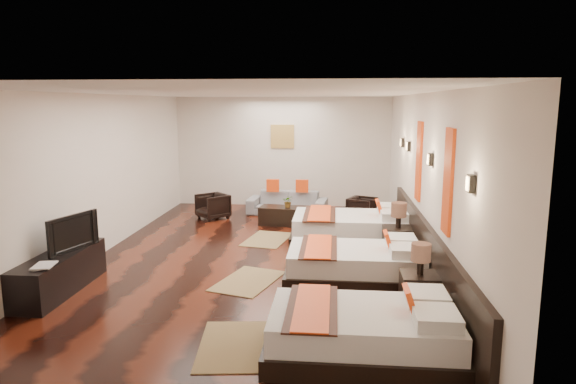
# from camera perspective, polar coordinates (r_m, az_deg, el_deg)

# --- Properties ---
(floor) EXTENTS (5.50, 9.50, 0.01)m
(floor) POSITION_cam_1_polar(r_m,az_deg,el_deg) (8.63, -3.94, -7.80)
(floor) COLOR black
(floor) RESTS_ON ground
(ceiling) EXTENTS (5.50, 9.50, 0.01)m
(ceiling) POSITION_cam_1_polar(r_m,az_deg,el_deg) (8.22, -4.18, 11.12)
(ceiling) COLOR white
(ceiling) RESTS_ON floor
(back_wall) EXTENTS (5.50, 0.01, 2.80)m
(back_wall) POSITION_cam_1_polar(r_m,az_deg,el_deg) (12.98, -0.63, 4.56)
(back_wall) COLOR silver
(back_wall) RESTS_ON floor
(left_wall) EXTENTS (0.01, 9.50, 2.80)m
(left_wall) POSITION_cam_1_polar(r_m,az_deg,el_deg) (9.17, -21.28, 1.57)
(left_wall) COLOR silver
(left_wall) RESTS_ON floor
(right_wall) EXTENTS (0.01, 9.50, 2.80)m
(right_wall) POSITION_cam_1_polar(r_m,az_deg,el_deg) (8.32, 14.99, 1.11)
(right_wall) COLOR silver
(right_wall) RESTS_ON floor
(headboard_panel) EXTENTS (0.08, 6.60, 0.90)m
(headboard_panel) POSITION_cam_1_polar(r_m,az_deg,el_deg) (7.75, 15.34, -6.76)
(headboard_panel) COLOR black
(headboard_panel) RESTS_ON floor
(bed_near) EXTENTS (2.03, 1.28, 0.77)m
(bed_near) POSITION_cam_1_polar(r_m,az_deg,el_deg) (5.56, 8.70, -15.39)
(bed_near) COLOR black
(bed_near) RESTS_ON floor
(bed_mid) EXTENTS (2.05, 1.29, 0.78)m
(bed_mid) POSITION_cam_1_polar(r_m,az_deg,el_deg) (7.66, 7.75, -8.11)
(bed_mid) COLOR black
(bed_mid) RESTS_ON floor
(bed_far) EXTENTS (2.25, 1.41, 0.86)m
(bed_far) POSITION_cam_1_polar(r_m,az_deg,el_deg) (9.65, 7.28, -4.11)
(bed_far) COLOR black
(bed_far) RESTS_ON floor
(nightstand_a) EXTENTS (0.46, 0.46, 0.91)m
(nightstand_a) POSITION_cam_1_polar(r_m,az_deg,el_deg) (6.70, 14.65, -10.56)
(nightstand_a) COLOR black
(nightstand_a) RESTS_ON floor
(nightstand_b) EXTENTS (0.50, 0.50, 0.98)m
(nightstand_b) POSITION_cam_1_polar(r_m,az_deg,el_deg) (8.85, 12.32, -5.24)
(nightstand_b) COLOR black
(nightstand_b) RESTS_ON floor
(jute_mat_near) EXTENTS (0.88, 1.28, 0.01)m
(jute_mat_near) POSITION_cam_1_polar(r_m,az_deg,el_deg) (5.84, -6.17, -16.88)
(jute_mat_near) COLOR olive
(jute_mat_near) RESTS_ON floor
(jute_mat_mid) EXTENTS (1.07, 1.37, 0.01)m
(jute_mat_mid) POSITION_cam_1_polar(r_m,az_deg,el_deg) (7.70, -4.55, -10.01)
(jute_mat_mid) COLOR olive
(jute_mat_mid) RESTS_ON floor
(jute_mat_far) EXTENTS (0.96, 1.32, 0.01)m
(jute_mat_far) POSITION_cam_1_polar(r_m,az_deg,el_deg) (9.92, -2.35, -5.37)
(jute_mat_far) COLOR olive
(jute_mat_far) RESTS_ON floor
(tv_console) EXTENTS (0.50, 1.80, 0.55)m
(tv_console) POSITION_cam_1_polar(r_m,az_deg,el_deg) (7.90, -24.41, -8.32)
(tv_console) COLOR black
(tv_console) RESTS_ON floor
(tv) EXTENTS (0.38, 0.91, 0.53)m
(tv) POSITION_cam_1_polar(r_m,az_deg,el_deg) (7.91, -23.61, -4.18)
(tv) COLOR black
(tv) RESTS_ON tv_console
(book) EXTENTS (0.31, 0.38, 0.03)m
(book) POSITION_cam_1_polar(r_m,az_deg,el_deg) (7.34, -26.84, -7.51)
(book) COLOR black
(book) RESTS_ON tv_console
(figurine) EXTENTS (0.39, 0.39, 0.38)m
(figurine) POSITION_cam_1_polar(r_m,az_deg,el_deg) (8.43, -22.04, -3.76)
(figurine) COLOR brown
(figurine) RESTS_ON tv_console
(sofa) EXTENTS (1.94, 0.93, 0.55)m
(sofa) POSITION_cam_1_polar(r_m,az_deg,el_deg) (12.06, -0.07, -1.27)
(sofa) COLOR gray
(sofa) RESTS_ON floor
(armchair_left) EXTENTS (0.89, 0.89, 0.58)m
(armchair_left) POSITION_cam_1_polar(r_m,az_deg,el_deg) (11.75, -8.53, -1.61)
(armchair_left) COLOR black
(armchair_left) RESTS_ON floor
(armchair_right) EXTENTS (0.77, 0.76, 0.53)m
(armchair_right) POSITION_cam_1_polar(r_m,az_deg,el_deg) (11.60, 8.41, -1.88)
(armchair_right) COLOR black
(armchair_right) RESTS_ON floor
(coffee_table) EXTENTS (1.05, 0.62, 0.40)m
(coffee_table) POSITION_cam_1_polar(r_m,az_deg,el_deg) (11.06, -0.58, -2.71)
(coffee_table) COLOR black
(coffee_table) RESTS_ON floor
(table_plant) EXTENTS (0.24, 0.21, 0.26)m
(table_plant) POSITION_cam_1_polar(r_m,az_deg,el_deg) (10.94, 0.02, -1.08)
(table_plant) COLOR #245A1E
(table_plant) RESTS_ON coffee_table
(orange_panel_a) EXTENTS (0.04, 0.40, 1.30)m
(orange_panel_a) POSITION_cam_1_polar(r_m,az_deg,el_deg) (6.42, 17.69, 1.13)
(orange_panel_a) COLOR #D86014
(orange_panel_a) RESTS_ON right_wall
(orange_panel_b) EXTENTS (0.04, 0.40, 1.30)m
(orange_panel_b) POSITION_cam_1_polar(r_m,az_deg,el_deg) (8.57, 14.62, 3.41)
(orange_panel_b) COLOR #D86014
(orange_panel_b) RESTS_ON right_wall
(sconce_near) EXTENTS (0.07, 0.12, 0.18)m
(sconce_near) POSITION_cam_1_polar(r_m,az_deg,el_deg) (5.34, 19.97, 0.90)
(sconce_near) COLOR black
(sconce_near) RESTS_ON right_wall
(sconce_mid) EXTENTS (0.07, 0.12, 0.18)m
(sconce_mid) POSITION_cam_1_polar(r_m,az_deg,el_deg) (7.47, 15.80, 3.58)
(sconce_mid) COLOR black
(sconce_mid) RESTS_ON right_wall
(sconce_far) EXTENTS (0.07, 0.12, 0.18)m
(sconce_far) POSITION_cam_1_polar(r_m,az_deg,el_deg) (9.63, 13.48, 5.06)
(sconce_far) COLOR black
(sconce_far) RESTS_ON right_wall
(sconce_lounge) EXTENTS (0.07, 0.12, 0.18)m
(sconce_lounge) POSITION_cam_1_polar(r_m,az_deg,el_deg) (10.52, 12.80, 5.49)
(sconce_lounge) COLOR black
(sconce_lounge) RESTS_ON right_wall
(gold_artwork) EXTENTS (0.60, 0.04, 0.60)m
(gold_artwork) POSITION_cam_1_polar(r_m,az_deg,el_deg) (12.93, -0.64, 6.32)
(gold_artwork) COLOR #AD873F
(gold_artwork) RESTS_ON back_wall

